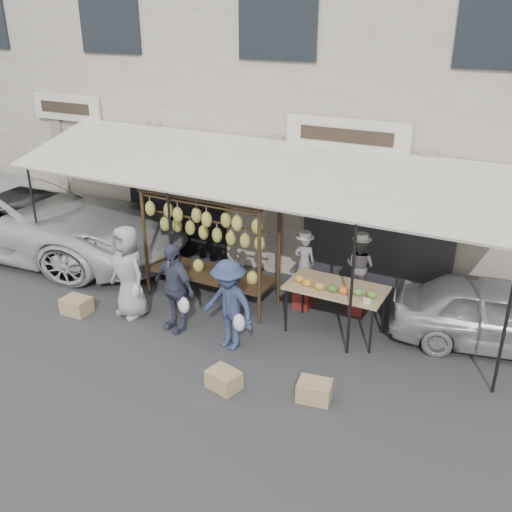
% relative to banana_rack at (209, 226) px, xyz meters
% --- Properties ---
extents(ground_plane, '(90.00, 90.00, 0.00)m').
position_rel_banana_rack_xyz_m(ground_plane, '(0.51, -1.69, -1.56)').
color(ground_plane, '#2D2D30').
extents(shophouse, '(24.00, 6.15, 7.30)m').
position_rel_banana_rack_xyz_m(shophouse, '(0.51, 4.81, 2.09)').
color(shophouse, beige).
rests_on(shophouse, ground_plane).
extents(awning, '(10.00, 2.35, 2.92)m').
position_rel_banana_rack_xyz_m(awning, '(0.52, 0.59, 1.01)').
color(awning, beige).
rests_on(awning, ground_plane).
extents(banana_rack, '(2.60, 0.90, 2.24)m').
position_rel_banana_rack_xyz_m(banana_rack, '(0.00, 0.00, 0.00)').
color(banana_rack, black).
rests_on(banana_rack, ground_plane).
extents(produce_table, '(1.70, 0.90, 1.04)m').
position_rel_banana_rack_xyz_m(produce_table, '(2.57, -0.05, -0.69)').
color(produce_table, tan).
rests_on(produce_table, ground_plane).
extents(vendor_left, '(0.45, 0.36, 1.06)m').
position_rel_banana_rack_xyz_m(vendor_left, '(1.72, 0.56, -0.59)').
color(vendor_left, gray).
rests_on(vendor_left, stool_left).
extents(vendor_right, '(0.63, 0.53, 1.14)m').
position_rel_banana_rack_xyz_m(vendor_right, '(2.71, 0.84, -0.59)').
color(vendor_right, '#625E5B').
rests_on(vendor_right, stool_right).
extents(customer_left, '(0.99, 0.78, 1.77)m').
position_rel_banana_rack_xyz_m(customer_left, '(-1.03, -1.17, -0.68)').
color(customer_left, '#939495').
rests_on(customer_left, ground_plane).
extents(customer_mid, '(1.03, 0.62, 1.64)m').
position_rel_banana_rack_xyz_m(customer_mid, '(0.01, -1.20, -0.74)').
color(customer_mid, '#3E4259').
rests_on(customer_mid, ground_plane).
extents(customer_right, '(1.13, 0.79, 1.60)m').
position_rel_banana_rack_xyz_m(customer_right, '(1.17, -1.28, -0.76)').
color(customer_right, navy).
rests_on(customer_right, ground_plane).
extents(stool_left, '(0.37, 0.37, 0.44)m').
position_rel_banana_rack_xyz_m(stool_left, '(1.72, 0.56, -1.34)').
color(stool_left, maroon).
rests_on(stool_left, ground_plane).
extents(stool_right, '(0.30, 0.30, 0.40)m').
position_rel_banana_rack_xyz_m(stool_right, '(2.71, 0.84, -1.36)').
color(stool_right, maroon).
rests_on(stool_right, ground_plane).
extents(crate_near_a, '(0.55, 0.46, 0.29)m').
position_rel_banana_rack_xyz_m(crate_near_a, '(1.67, -2.32, -1.42)').
color(crate_near_a, tan).
rests_on(crate_near_a, ground_plane).
extents(crate_near_b, '(0.55, 0.45, 0.29)m').
position_rel_banana_rack_xyz_m(crate_near_b, '(2.99, -1.94, -1.41)').
color(crate_near_b, tan).
rests_on(crate_near_b, ground_plane).
extents(crate_far, '(0.52, 0.41, 0.31)m').
position_rel_banana_rack_xyz_m(crate_far, '(-1.99, -1.61, -1.41)').
color(crate_far, tan).
rests_on(crate_far, ground_plane).
extents(van, '(6.17, 3.25, 2.48)m').
position_rel_banana_rack_xyz_m(van, '(-5.63, 0.20, -0.32)').
color(van, silver).
rests_on(van, ground_plane).
extents(sedan, '(3.74, 2.13, 1.20)m').
position_rel_banana_rack_xyz_m(sedan, '(5.14, 0.86, -0.96)').
color(sedan, '#95969A').
rests_on(sedan, ground_plane).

